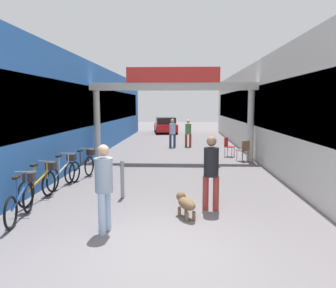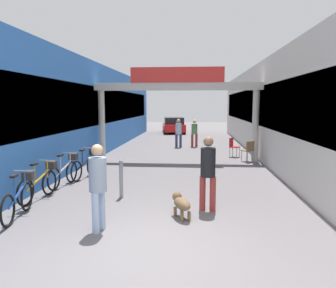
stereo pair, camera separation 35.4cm
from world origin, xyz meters
name	(u,v)px [view 2 (the right image)]	position (x,y,z in m)	size (l,w,h in m)	color
ground_plane	(149,247)	(0.00, 0.00, 0.00)	(80.00, 80.00, 0.00)	slate
storefront_left	(80,110)	(-5.09, 11.00, 2.15)	(3.00, 26.00, 4.30)	blue
storefront_right	(284,110)	(5.09, 11.00, 2.15)	(3.00, 26.00, 4.30)	beige
arcade_sign_gateway	(177,96)	(0.00, 8.82, 2.82)	(7.40, 0.47, 4.00)	beige
pedestrian_with_dog	(208,169)	(1.08, 2.03, 0.99)	(0.42, 0.42, 1.72)	#99332D
pedestrian_companion	(98,182)	(-1.06, 0.63, 0.97)	(0.41, 0.41, 1.70)	#A5BFE0
pedestrian_carrying_crate	(194,131)	(0.74, 13.43, 0.89)	(0.39, 0.37, 1.57)	#99332D
pedestrian_elderly_walking	(179,131)	(-0.16, 13.14, 0.92)	(0.40, 0.39, 1.62)	navy
dog_on_leash	(181,203)	(0.49, 1.50, 0.32)	(0.52, 0.73, 0.52)	brown
bicycle_blue_nearest	(20,197)	(-3.02, 1.28, 0.44)	(0.46, 1.68, 0.98)	black
bicycle_orange_second	(40,182)	(-3.20, 2.61, 0.44)	(0.46, 1.68, 0.98)	black
bicycle_silver_third	(65,171)	(-3.12, 4.05, 0.44)	(0.46, 1.68, 0.98)	black
bicycle_black_farthest	(86,165)	(-2.85, 5.16, 0.44)	(0.47, 1.67, 0.98)	black
bollard_post_metal	(121,178)	(-1.14, 2.93, 0.51)	(0.10, 0.10, 1.01)	gray
cafe_chair_wood_nearer	(249,149)	(3.06, 8.69, 0.54)	(0.55, 0.55, 0.89)	gray
cafe_chair_red_farther	(233,145)	(2.56, 9.96, 0.54)	(0.54, 0.54, 0.89)	gray
parked_car_red	(174,125)	(-1.06, 22.69, 0.64)	(2.25, 4.19, 1.33)	red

